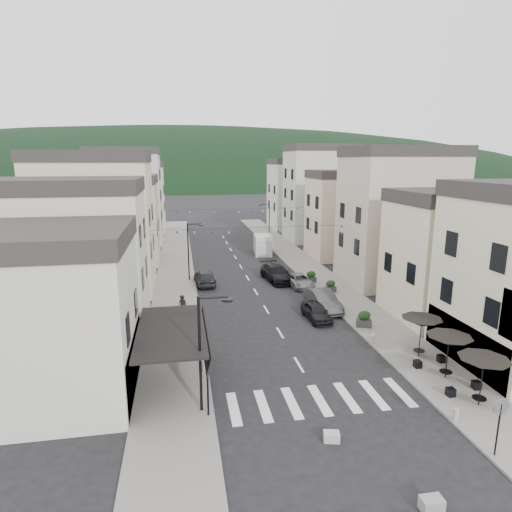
{
  "coord_description": "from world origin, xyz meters",
  "views": [
    {
      "loc": [
        -6.78,
        -17.13,
        12.18
      ],
      "look_at": [
        0.01,
        20.93,
        3.5
      ],
      "focal_mm": 30.0,
      "sensor_mm": 36.0,
      "label": 1
    }
  ],
  "objects_px": {
    "parked_car_b": "(323,300)",
    "parked_car_e": "(205,277)",
    "pedestrian_a": "(152,336)",
    "pedestrian_b": "(182,305)",
    "parked_car_a": "(316,311)",
    "parked_car_d": "(277,273)",
    "delivery_van": "(263,244)",
    "parked_car_c": "(300,280)"
  },
  "relations": [
    {
      "from": "parked_car_b",
      "to": "pedestrian_a",
      "type": "relative_size",
      "value": 3.12
    },
    {
      "from": "parked_car_b",
      "to": "pedestrian_b",
      "type": "bearing_deg",
      "value": 172.9
    },
    {
      "from": "parked_car_c",
      "to": "parked_car_e",
      "type": "xyz_separation_m",
      "value": [
        -9.17,
        2.22,
        0.17
      ]
    },
    {
      "from": "delivery_van",
      "to": "pedestrian_a",
      "type": "relative_size",
      "value": 3.51
    },
    {
      "from": "pedestrian_b",
      "to": "pedestrian_a",
      "type": "bearing_deg",
      "value": -69.39
    },
    {
      "from": "pedestrian_b",
      "to": "delivery_van",
      "type": "bearing_deg",
      "value": 103.97
    },
    {
      "from": "parked_car_d",
      "to": "parked_car_c",
      "type": "bearing_deg",
      "value": -61.32
    },
    {
      "from": "parked_car_b",
      "to": "pedestrian_b",
      "type": "height_order",
      "value": "pedestrian_b"
    },
    {
      "from": "parked_car_b",
      "to": "parked_car_e",
      "type": "bearing_deg",
      "value": 130.58
    },
    {
      "from": "pedestrian_a",
      "to": "pedestrian_b",
      "type": "bearing_deg",
      "value": 51.51
    },
    {
      "from": "parked_car_d",
      "to": "delivery_van",
      "type": "relative_size",
      "value": 0.99
    },
    {
      "from": "pedestrian_a",
      "to": "pedestrian_b",
      "type": "relative_size",
      "value": 0.97
    },
    {
      "from": "delivery_van",
      "to": "pedestrian_b",
      "type": "distance_m",
      "value": 24.66
    },
    {
      "from": "parked_car_a",
      "to": "parked_car_e",
      "type": "relative_size",
      "value": 0.86
    },
    {
      "from": "pedestrian_b",
      "to": "parked_car_a",
      "type": "bearing_deg",
      "value": 26.05
    },
    {
      "from": "parked_car_b",
      "to": "pedestrian_b",
      "type": "xyz_separation_m",
      "value": [
        -11.47,
        0.47,
        0.12
      ]
    },
    {
      "from": "parked_car_a",
      "to": "pedestrian_a",
      "type": "relative_size",
      "value": 2.46
    },
    {
      "from": "parked_car_b",
      "to": "parked_car_e",
      "type": "xyz_separation_m",
      "value": [
        -9.2,
        9.08,
        -0.04
      ]
    },
    {
      "from": "parked_car_c",
      "to": "parked_car_d",
      "type": "distance_m",
      "value": 2.96
    },
    {
      "from": "parked_car_a",
      "to": "parked_car_e",
      "type": "distance_m",
      "value": 13.72
    },
    {
      "from": "parked_car_e",
      "to": "delivery_van",
      "type": "relative_size",
      "value": 0.82
    },
    {
      "from": "parked_car_d",
      "to": "pedestrian_b",
      "type": "bearing_deg",
      "value": -145.76
    },
    {
      "from": "parked_car_a",
      "to": "parked_car_e",
      "type": "bearing_deg",
      "value": 122.66
    },
    {
      "from": "parked_car_c",
      "to": "pedestrian_a",
      "type": "height_order",
      "value": "pedestrian_a"
    },
    {
      "from": "parked_car_b",
      "to": "pedestrian_b",
      "type": "distance_m",
      "value": 11.48
    },
    {
      "from": "parked_car_d",
      "to": "pedestrian_b",
      "type": "distance_m",
      "value": 13.06
    },
    {
      "from": "parked_car_c",
      "to": "pedestrian_b",
      "type": "distance_m",
      "value": 13.11
    },
    {
      "from": "parked_car_c",
      "to": "parked_car_d",
      "type": "bearing_deg",
      "value": 122.87
    },
    {
      "from": "parked_car_c",
      "to": "pedestrian_b",
      "type": "bearing_deg",
      "value": -154.55
    },
    {
      "from": "parked_car_b",
      "to": "pedestrian_b",
      "type": "relative_size",
      "value": 3.04
    },
    {
      "from": "parked_car_e",
      "to": "pedestrian_b",
      "type": "xyz_separation_m",
      "value": [
        -2.27,
        -8.62,
        0.16
      ]
    },
    {
      "from": "parked_car_a",
      "to": "parked_car_b",
      "type": "distance_m",
      "value": 2.4
    },
    {
      "from": "parked_car_d",
      "to": "parked_car_e",
      "type": "bearing_deg",
      "value": 173.21
    },
    {
      "from": "parked_car_a",
      "to": "parked_car_d",
      "type": "relative_size",
      "value": 0.71
    },
    {
      "from": "parked_car_b",
      "to": "delivery_van",
      "type": "height_order",
      "value": "delivery_van"
    },
    {
      "from": "parked_car_c",
      "to": "delivery_van",
      "type": "bearing_deg",
      "value": 88.62
    },
    {
      "from": "parked_car_c",
      "to": "parked_car_b",
      "type": "bearing_deg",
      "value": -93.47
    },
    {
      "from": "parked_car_c",
      "to": "pedestrian_a",
      "type": "distance_m",
      "value": 18.18
    },
    {
      "from": "parked_car_c",
      "to": "pedestrian_a",
      "type": "xyz_separation_m",
      "value": [
        -13.47,
        -12.2,
        0.3
      ]
    },
    {
      "from": "parked_car_e",
      "to": "delivery_van",
      "type": "distance_m",
      "value": 16.01
    },
    {
      "from": "delivery_van",
      "to": "parked_car_b",
      "type": "bearing_deg",
      "value": -81.7
    },
    {
      "from": "parked_car_a",
      "to": "parked_car_b",
      "type": "bearing_deg",
      "value": 56.72
    }
  ]
}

